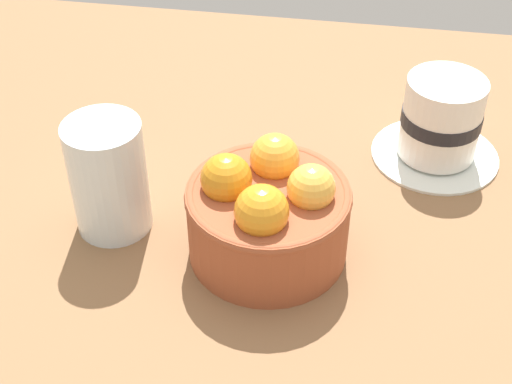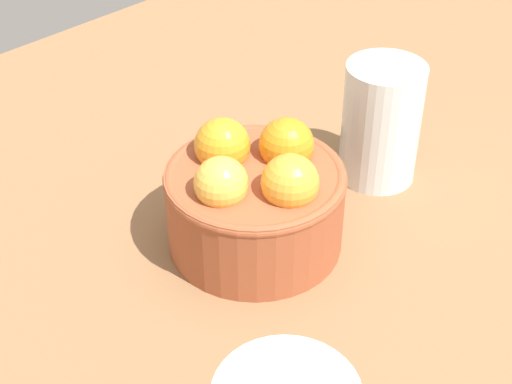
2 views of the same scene
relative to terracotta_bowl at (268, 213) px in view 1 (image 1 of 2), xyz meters
The scene contains 4 objects.
ground_plane 6.80cm from the terracotta_bowl, 26.24° to the left, with size 156.94×90.68×4.49cm, color brown.
terracotta_bowl is the anchor object (origin of this frame).
coffee_cup 22.65cm from the terracotta_bowl, 48.12° to the left, with size 13.16×13.16×9.08cm.
water_glass 14.72cm from the terracotta_bowl, behind, with size 6.97×6.97×11.06cm, color silver.
Camera 1 is at (6.91, -47.67, 47.20)cm, focal length 52.28 mm.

